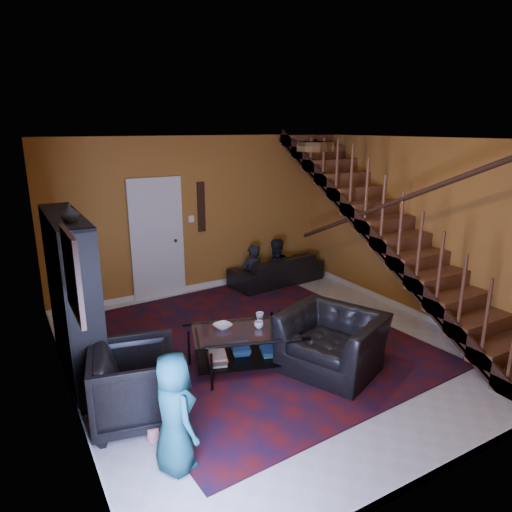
{
  "coord_description": "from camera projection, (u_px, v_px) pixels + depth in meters",
  "views": [
    {
      "loc": [
        -3.03,
        -4.83,
        2.94
      ],
      "look_at": [
        -0.04,
        0.4,
        1.23
      ],
      "focal_mm": 32.0,
      "sensor_mm": 36.0,
      "label": 1
    }
  ],
  "objects": [
    {
      "name": "cup_a",
      "position": [
        259.0,
        325.0,
        5.76
      ],
      "size": [
        0.13,
        0.13,
        0.09
      ],
      "primitive_type": "imported",
      "rotation": [
        0.0,
        0.0,
        0.19
      ],
      "color": "#999999",
      "rests_on": "coffee_table"
    },
    {
      "name": "coffee_table",
      "position": [
        244.0,
        345.0,
        5.76
      ],
      "size": [
        1.46,
        1.12,
        0.49
      ],
      "rotation": [
        0.0,
        0.0,
        -0.33
      ],
      "color": "black",
      "rests_on": "floor"
    },
    {
      "name": "cup_b",
      "position": [
        260.0,
        316.0,
        6.0
      ],
      "size": [
        0.12,
        0.12,
        0.1
      ],
      "primitive_type": "imported",
      "rotation": [
        0.0,
        0.0,
        -0.19
      ],
      "color": "#999999",
      "rests_on": "coffee_table"
    },
    {
      "name": "room",
      "position": [
        149.0,
        330.0,
        6.75
      ],
      "size": [
        5.5,
        5.5,
        5.5
      ],
      "color": "#A56224",
      "rests_on": "ground"
    },
    {
      "name": "ceiling_fixture",
      "position": [
        315.0,
        146.0,
        4.87
      ],
      "size": [
        0.4,
        0.4,
        0.1
      ],
      "primitive_type": "cylinder",
      "color": "#3F2814",
      "rests_on": "room"
    },
    {
      "name": "popcorn_bucket",
      "position": [
        153.0,
        433.0,
        4.4
      ],
      "size": [
        0.15,
        0.15,
        0.14
      ],
      "primitive_type": "cylinder",
      "rotation": [
        0.0,
        0.0,
        -0.23
      ],
      "color": "red",
      "rests_on": "rug"
    },
    {
      "name": "rug",
      "position": [
        255.0,
        339.0,
        6.54
      ],
      "size": [
        4.14,
        4.66,
        0.02
      ],
      "primitive_type": "cube",
      "rotation": [
        0.0,
        0.0,
        0.07
      ],
      "color": "#480D0C",
      "rests_on": "floor"
    },
    {
      "name": "armchair_left",
      "position": [
        137.0,
        384.0,
        4.65
      ],
      "size": [
        1.06,
        1.04,
        0.82
      ],
      "primitive_type": "imported",
      "rotation": [
        0.0,
        0.0,
        1.35
      ],
      "color": "black",
      "rests_on": "floor"
    },
    {
      "name": "floor",
      "position": [
        273.0,
        348.0,
        6.29
      ],
      "size": [
        5.5,
        5.5,
        0.0
      ],
      "primitive_type": "plane",
      "color": "beige",
      "rests_on": "ground"
    },
    {
      "name": "sofa",
      "position": [
        276.0,
        270.0,
        8.85
      ],
      "size": [
        1.92,
        0.93,
        0.54
      ],
      "primitive_type": "imported",
      "rotation": [
        0.0,
        0.0,
        3.25
      ],
      "color": "black",
      "rests_on": "floor"
    },
    {
      "name": "bowl",
      "position": [
        223.0,
        326.0,
        5.76
      ],
      "size": [
        0.26,
        0.26,
        0.05
      ],
      "primitive_type": "imported",
      "rotation": [
        0.0,
        0.0,
        0.21
      ],
      "color": "#999999",
      "rests_on": "coffee_table"
    },
    {
      "name": "door",
      "position": [
        157.0,
        241.0,
        7.95
      ],
      "size": [
        0.82,
        0.05,
        2.05
      ],
      "primitive_type": "cube",
      "color": "silver",
      "rests_on": "floor"
    },
    {
      "name": "wall_hanging",
      "position": [
        201.0,
        207.0,
        8.21
      ],
      "size": [
        0.14,
        0.03,
        0.9
      ],
      "primitive_type": "cube",
      "color": "black",
      "rests_on": "room"
    },
    {
      "name": "armchair_right",
      "position": [
        332.0,
        342.0,
        5.64
      ],
      "size": [
        1.38,
        1.46,
        0.75
      ],
      "primitive_type": "imported",
      "rotation": [
        0.0,
        0.0,
        -1.16
      ],
      "color": "black",
      "rests_on": "floor"
    },
    {
      "name": "person_adult_b",
      "position": [
        275.0,
        272.0,
        8.91
      ],
      "size": [
        0.7,
        0.57,
        1.33
      ],
      "primitive_type": "imported",
      "rotation": [
        0.0,
        0.0,
        3.02
      ],
      "color": "black",
      "rests_on": "sofa"
    },
    {
      "name": "staircase",
      "position": [
        393.0,
        232.0,
        6.92
      ],
      "size": [
        0.95,
        5.02,
        3.18
      ],
      "color": "brown",
      "rests_on": "floor"
    },
    {
      "name": "person_child",
      "position": [
        174.0,
        413.0,
        3.94
      ],
      "size": [
        0.43,
        0.59,
        1.12
      ],
      "primitive_type": "imported",
      "rotation": [
        0.0,
        0.0,
        1.72
      ],
      "color": "#164B55",
      "rests_on": "armchair_left"
    },
    {
      "name": "bookshelf",
      "position": [
        74.0,
        301.0,
        5.37
      ],
      "size": [
        0.35,
        1.8,
        2.0
      ],
      "color": "black",
      "rests_on": "floor"
    },
    {
      "name": "person_adult_a",
      "position": [
        253.0,
        277.0,
        8.67
      ],
      "size": [
        0.48,
        0.33,
        1.27
      ],
      "primitive_type": "imported",
      "rotation": [
        0.0,
        0.0,
        3.08
      ],
      "color": "black",
      "rests_on": "sofa"
    },
    {
      "name": "framed_picture",
      "position": [
        72.0,
        274.0,
        3.83
      ],
      "size": [
        0.04,
        0.74,
        0.74
      ],
      "primitive_type": "cube",
      "color": "maroon",
      "rests_on": "room"
    },
    {
      "name": "vase",
      "position": [
        70.0,
        213.0,
        4.65
      ],
      "size": [
        0.18,
        0.18,
        0.19
      ],
      "primitive_type": "imported",
      "color": "#999999",
      "rests_on": "bookshelf"
    }
  ]
}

